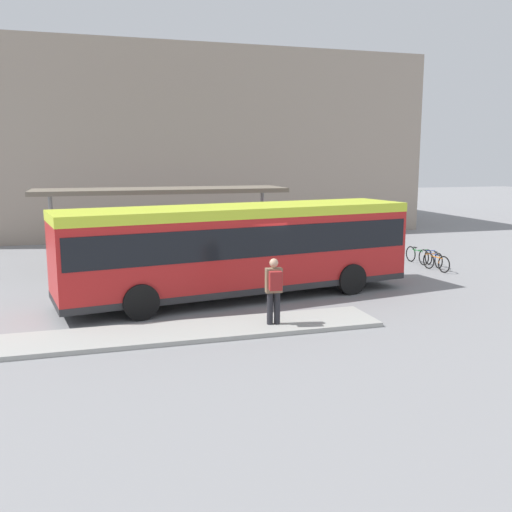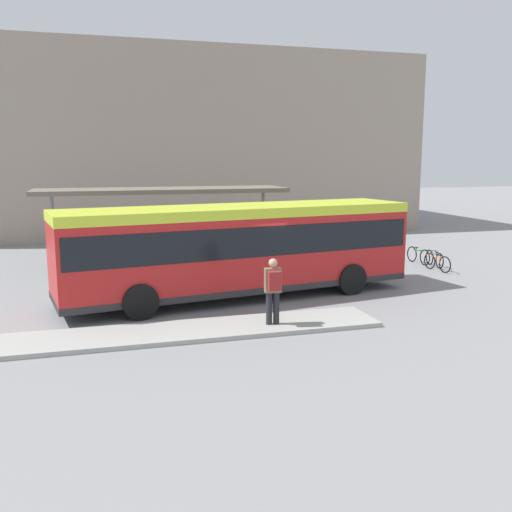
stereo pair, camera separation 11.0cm
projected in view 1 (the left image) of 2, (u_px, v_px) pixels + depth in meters
name	position (u px, v px, depth m)	size (l,w,h in m)	color
ground_plane	(239.00, 297.00, 18.41)	(120.00, 120.00, 0.00)	gray
curb_island	(188.00, 331.00, 14.59)	(10.17, 1.80, 0.12)	#9E9E99
city_bus	(239.00, 244.00, 18.12)	(11.61, 4.28, 2.96)	red
pedestrian_waiting	(274.00, 287.00, 14.82)	(0.45, 0.48, 1.76)	#232328
bicycle_orange	(436.00, 262.00, 22.75)	(0.48, 1.56, 0.68)	black
bicycle_blue	(433.00, 259.00, 23.64)	(0.48, 1.52, 0.66)	black
bicycle_green	(417.00, 255.00, 24.34)	(0.48, 1.60, 0.69)	black
station_shelter	(161.00, 192.00, 23.66)	(10.32, 2.67, 3.21)	#706656
potted_planter_near_shelter	(92.00, 261.00, 21.33)	(0.80, 0.80, 1.26)	slate
station_building	(169.00, 145.00, 37.92)	(28.88, 14.68, 10.59)	gray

